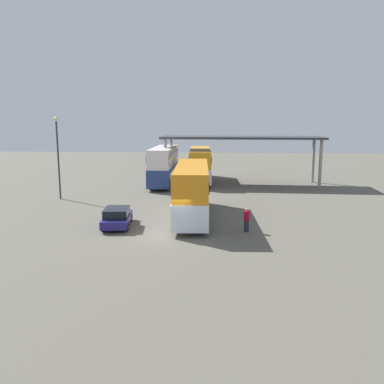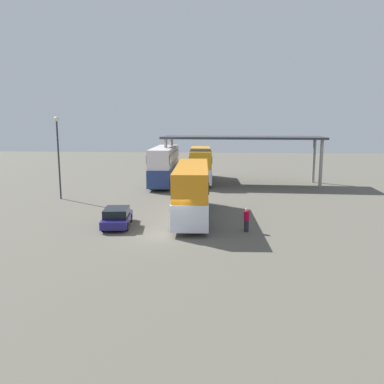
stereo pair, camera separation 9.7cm
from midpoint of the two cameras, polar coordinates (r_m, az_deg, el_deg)
name	(u,v)px [view 1 (the left image)]	position (r m, az deg, el deg)	size (l,w,h in m)	color
ground_plane	(172,234)	(26.41, -2.93, -6.07)	(140.00, 140.00, 0.00)	#5C584E
double_decker_main	(192,189)	(30.50, -0.09, 0.42)	(2.92, 11.43, 4.04)	white
parked_hatchback	(117,217)	(28.67, -10.73, -3.54)	(2.20, 4.20, 1.35)	navy
double_decker_near_canopy	(164,164)	(46.65, -4.10, 3.94)	(2.55, 10.72, 4.36)	navy
double_decker_mid_row	(200,164)	(49.12, 1.08, 4.06)	(3.10, 11.54, 4.00)	white
depot_canopy	(242,140)	(47.30, 7.02, 7.37)	(18.73, 6.11, 5.59)	#33353A
lamppost_tall	(58,148)	(39.72, -18.66, 6.00)	(0.44, 0.44, 7.75)	#33353A
pedestrian_waiting	(247,220)	(27.15, 7.70, -3.95)	(0.38, 0.38, 1.61)	#262633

